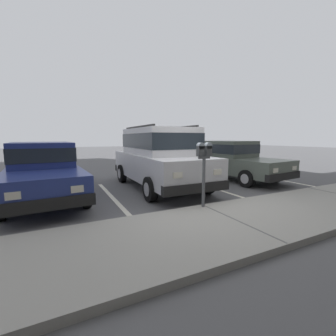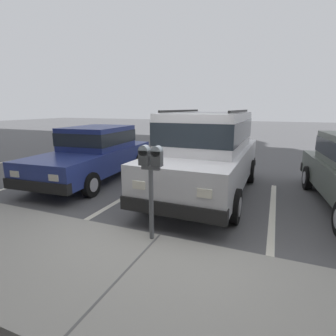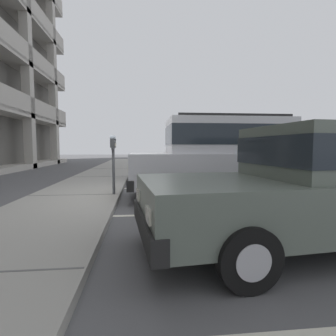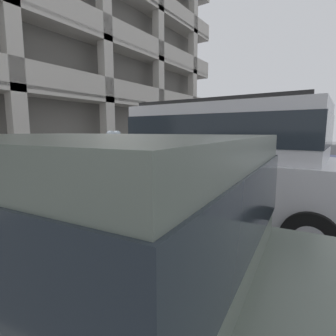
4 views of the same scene
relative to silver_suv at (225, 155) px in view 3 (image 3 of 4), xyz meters
name	(u,v)px [view 3 (image 3 of 4)]	position (x,y,z in m)	size (l,w,h in m)	color
ground_plane	(128,201)	(0.09, 2.44, -1.14)	(80.00, 80.00, 0.10)	#565659
sidewalk	(74,197)	(0.09, 3.74, -1.03)	(40.00, 2.20, 0.12)	#9E9B93
parking_stall_lines	(175,188)	(1.73, 1.04, -1.08)	(13.25, 4.80, 0.01)	silver
silver_suv	(225,155)	(0.00, 0.00, 0.00)	(2.05, 4.79, 2.03)	silver
red_sedan	(323,183)	(-3.30, -0.21, -0.27)	(2.17, 4.63, 1.54)	#5B665B
dark_hatchback	(200,159)	(3.42, -0.12, -0.27)	(2.05, 4.59, 1.54)	navy
parking_meter_near	(113,151)	(0.16, 2.79, 0.11)	(0.35, 0.12, 1.44)	#595B60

